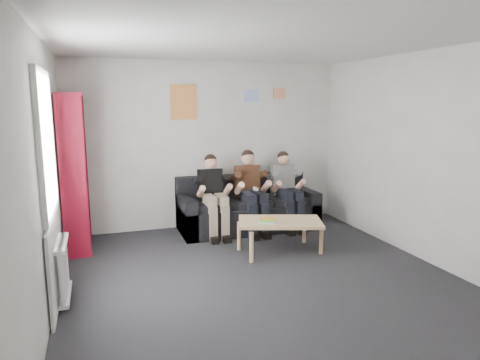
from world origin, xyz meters
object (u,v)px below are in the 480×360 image
object	(u,v)px
sofa	(247,210)
bookshelf	(75,173)
coffee_table	(280,224)
person_right	(287,190)
person_middle	(251,192)
person_left	(214,195)

from	to	relation	value
sofa	bookshelf	world-z (taller)	bookshelf
coffee_table	person_right	world-z (taller)	person_right
bookshelf	person_middle	size ratio (longest dim) A/B	1.66
coffee_table	person_left	world-z (taller)	person_left
person_left	person_right	size ratio (longest dim) A/B	1.00
person_middle	sofa	bearing A→B (deg)	98.06
person_right	person_left	bearing A→B (deg)	-177.48
bookshelf	sofa	bearing A→B (deg)	1.10
sofa	bookshelf	xyz separation A→B (m)	(-2.59, -0.12, 0.78)
person_left	bookshelf	bearing A→B (deg)	178.38
sofa	person_middle	distance (m)	0.40
sofa	person_right	world-z (taller)	person_right
sofa	person_left	bearing A→B (deg)	-162.31
bookshelf	person_right	size ratio (longest dim) A/B	1.72
coffee_table	person_middle	size ratio (longest dim) A/B	0.86
sofa	person_left	distance (m)	0.73
sofa	person_middle	world-z (taller)	person_middle
person_middle	person_left	bearing A→B (deg)	-172.23
sofa	coffee_table	distance (m)	1.22
bookshelf	person_middle	distance (m)	2.63
bookshelf	person_left	world-z (taller)	bookshelf
person_right	person_middle	bearing A→B (deg)	-177.20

